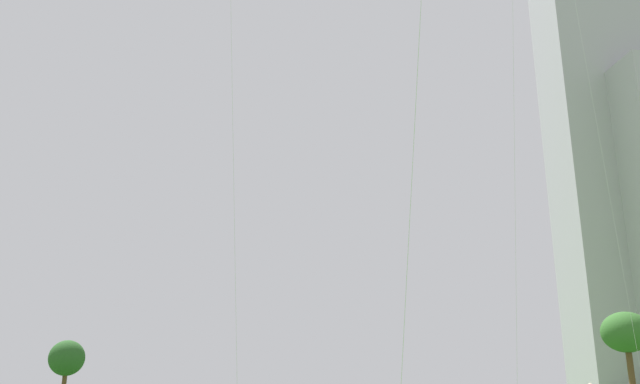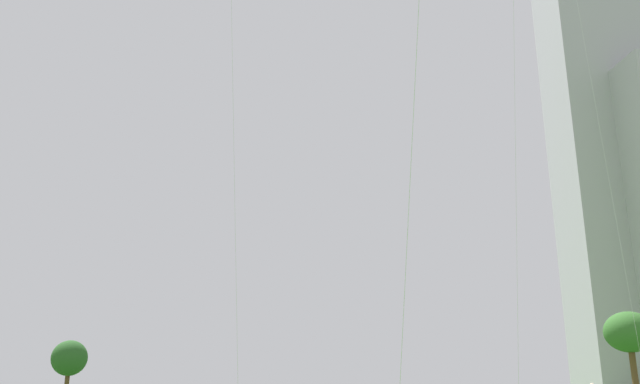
% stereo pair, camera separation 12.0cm
% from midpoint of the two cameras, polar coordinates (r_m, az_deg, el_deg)
% --- Properties ---
extents(park_tree_0, '(3.68, 3.68, 7.22)m').
position_cam_midpoint_polar(park_tree_0, '(56.41, 24.78, -10.96)').
color(park_tree_0, brown).
rests_on(park_tree_0, ground).
extents(park_tree_2, '(2.42, 2.42, 4.79)m').
position_cam_midpoint_polar(park_tree_2, '(49.95, -21.03, -13.23)').
color(park_tree_2, brown).
rests_on(park_tree_2, ground).
extents(distant_highrise_0, '(19.61, 16.17, 102.07)m').
position_cam_midpoint_polar(distant_highrise_0, '(140.04, 23.20, 5.58)').
color(distant_highrise_0, '#A8A8AD').
rests_on(distant_highrise_0, ground).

